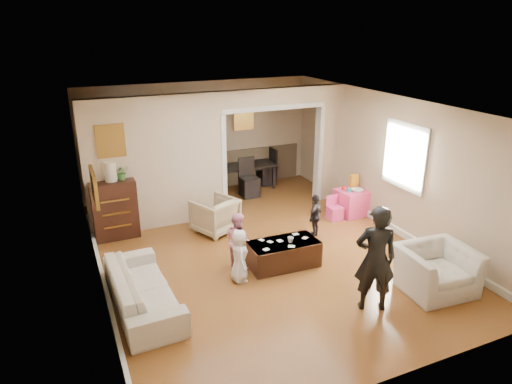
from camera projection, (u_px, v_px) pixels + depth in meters
name	position (u px, v px, depth m)	size (l,w,h in m)	color
floor	(260.00, 250.00, 8.27)	(7.00, 7.00, 0.00)	#975F27
partition_left	(157.00, 163.00, 8.84)	(2.75, 0.18, 2.60)	#C8B292
partition_right	(328.00, 143.00, 10.30)	(0.55, 0.18, 2.60)	#C8B292
partition_header	(274.00, 97.00, 9.39)	(2.22, 0.18, 0.35)	#C8B292
window_pane	(405.00, 156.00, 8.42)	(0.03, 0.95, 1.10)	white
framed_art_partition	(111.00, 141.00, 8.25)	(0.45, 0.03, 0.55)	brown
framed_art_sofa_wall	(94.00, 187.00, 6.10)	(0.03, 0.55, 0.40)	brown
framed_art_alcove	(243.00, 117.00, 11.05)	(0.45, 0.03, 0.55)	brown
sofa	(143.00, 288.00, 6.54)	(2.01, 0.79, 0.59)	beige
armchair_back	(215.00, 215.00, 8.89)	(0.73, 0.75, 0.68)	tan
armchair_front	(436.00, 270.00, 6.94)	(1.06, 0.92, 0.69)	beige
dresser	(115.00, 209.00, 8.62)	(0.81, 0.46, 1.12)	black
table_lamp	(110.00, 172.00, 8.36)	(0.22, 0.22, 0.36)	beige
potted_plant	(122.00, 172.00, 8.45)	(0.25, 0.22, 0.28)	#487E38
coffee_table	(283.00, 254.00, 7.69)	(1.16, 0.58, 0.43)	#3A1E12
coffee_cup	(290.00, 240.00, 7.59)	(0.10, 0.10, 0.09)	silver
play_table	(351.00, 202.00, 9.72)	(0.56, 0.56, 0.54)	#F64080
cereal_box	(354.00, 181.00, 9.71)	(0.20, 0.07, 0.30)	yellow
cyan_cup	(349.00, 190.00, 9.54)	(0.08, 0.08, 0.08)	#25B7BD
toy_block	(344.00, 188.00, 9.68)	(0.08, 0.06, 0.05)	red
play_bowl	(357.00, 190.00, 9.54)	(0.23, 0.23, 0.06)	white
dining_table	(239.00, 176.00, 11.29)	(1.71, 0.96, 0.60)	black
adult_person	(375.00, 259.00, 6.34)	(0.58, 0.38, 1.58)	black
child_kneel_a	(239.00, 256.00, 7.16)	(0.42, 0.28, 0.87)	silver
child_kneel_b	(238.00, 240.00, 7.59)	(0.47, 0.36, 0.96)	pink
child_toddler	(315.00, 216.00, 8.65)	(0.50, 0.21, 0.85)	black
craft_papers	(282.00, 242.00, 7.62)	(0.90, 0.53, 0.00)	white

